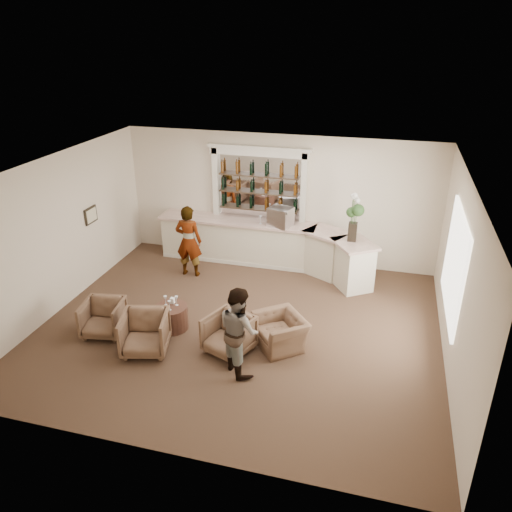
# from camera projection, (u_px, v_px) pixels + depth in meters

# --- Properties ---
(ground) EXTENTS (8.00, 8.00, 0.00)m
(ground) POSITION_uv_depth(u_px,v_px,m) (240.00, 327.00, 10.31)
(ground) COLOR #4F3827
(ground) RESTS_ON ground
(room_shell) EXTENTS (8.04, 7.02, 3.32)m
(room_shell) POSITION_uv_depth(u_px,v_px,m) (256.00, 209.00, 9.92)
(room_shell) COLOR beige
(room_shell) RESTS_ON ground
(bar_counter) EXTENTS (5.72, 1.80, 1.14)m
(bar_counter) POSITION_uv_depth(u_px,v_px,m) (267.00, 245.00, 12.73)
(bar_counter) COLOR beige
(bar_counter) RESTS_ON ground
(back_bar_alcove) EXTENTS (2.64, 0.25, 3.00)m
(back_bar_alcove) POSITION_uv_depth(u_px,v_px,m) (259.00, 184.00, 12.57)
(back_bar_alcove) COLOR white
(back_bar_alcove) RESTS_ON ground
(cocktail_table) EXTENTS (0.67, 0.67, 0.50)m
(cocktail_table) POSITION_uv_depth(u_px,v_px,m) (172.00, 317.00, 10.17)
(cocktail_table) COLOR #4D2D21
(cocktail_table) RESTS_ON ground
(sommelier) EXTENTS (0.67, 0.45, 1.80)m
(sommelier) POSITION_uv_depth(u_px,v_px,m) (189.00, 241.00, 12.13)
(sommelier) COLOR gray
(sommelier) RESTS_ON ground
(guest) EXTENTS (1.01, 1.01, 1.65)m
(guest) POSITION_uv_depth(u_px,v_px,m) (239.00, 330.00, 8.69)
(guest) COLOR gray
(guest) RESTS_ON ground
(armchair_left) EXTENTS (0.89, 0.91, 0.72)m
(armchair_left) POSITION_uv_depth(u_px,v_px,m) (103.00, 318.00, 9.95)
(armchair_left) COLOR brown
(armchair_left) RESTS_ON ground
(armchair_center) EXTENTS (1.03, 1.05, 0.79)m
(armchair_center) POSITION_uv_depth(u_px,v_px,m) (145.00, 333.00, 9.39)
(armchair_center) COLOR brown
(armchair_center) RESTS_ON ground
(armchair_right) EXTENTS (1.04, 1.06, 0.75)m
(armchair_right) POSITION_uv_depth(u_px,v_px,m) (229.00, 334.00, 9.38)
(armchair_right) COLOR brown
(armchair_right) RESTS_ON ground
(armchair_far) EXTENTS (1.25, 1.27, 0.62)m
(armchair_far) POSITION_uv_depth(u_px,v_px,m) (280.00, 332.00, 9.58)
(armchair_far) COLOR brown
(armchair_far) RESTS_ON ground
(espresso_machine) EXTENTS (0.66, 0.60, 0.48)m
(espresso_machine) POSITION_uv_depth(u_px,v_px,m) (281.00, 217.00, 12.30)
(espresso_machine) COLOR silver
(espresso_machine) RESTS_ON bar_counter
(flower_vase) EXTENTS (0.30, 0.30, 1.15)m
(flower_vase) POSITION_uv_depth(u_px,v_px,m) (354.00, 214.00, 11.28)
(flower_vase) COLOR black
(flower_vase) RESTS_ON bar_counter
(wine_glass_bar_left) EXTENTS (0.07, 0.07, 0.21)m
(wine_glass_bar_left) POSITION_uv_depth(u_px,v_px,m) (260.00, 220.00, 12.49)
(wine_glass_bar_left) COLOR white
(wine_glass_bar_left) RESTS_ON bar_counter
(wine_glass_bar_right) EXTENTS (0.07, 0.07, 0.21)m
(wine_glass_bar_right) POSITION_uv_depth(u_px,v_px,m) (290.00, 223.00, 12.30)
(wine_glass_bar_right) COLOR white
(wine_glass_bar_right) RESTS_ON bar_counter
(wine_glass_tbl_a) EXTENTS (0.07, 0.07, 0.21)m
(wine_glass_tbl_a) POSITION_uv_depth(u_px,v_px,m) (166.00, 301.00, 10.08)
(wine_glass_tbl_a) COLOR white
(wine_glass_tbl_a) RESTS_ON cocktail_table
(wine_glass_tbl_b) EXTENTS (0.07, 0.07, 0.21)m
(wine_glass_tbl_b) POSITION_uv_depth(u_px,v_px,m) (177.00, 301.00, 10.07)
(wine_glass_tbl_b) COLOR white
(wine_glass_tbl_b) RESTS_ON cocktail_table
(wine_glass_tbl_c) EXTENTS (0.07, 0.07, 0.21)m
(wine_glass_tbl_c) POSITION_uv_depth(u_px,v_px,m) (170.00, 305.00, 9.90)
(wine_glass_tbl_c) COLOR white
(wine_glass_tbl_c) RESTS_ON cocktail_table
(napkin_holder) EXTENTS (0.08, 0.08, 0.12)m
(napkin_holder) POSITION_uv_depth(u_px,v_px,m) (172.00, 301.00, 10.17)
(napkin_holder) COLOR white
(napkin_holder) RESTS_ON cocktail_table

